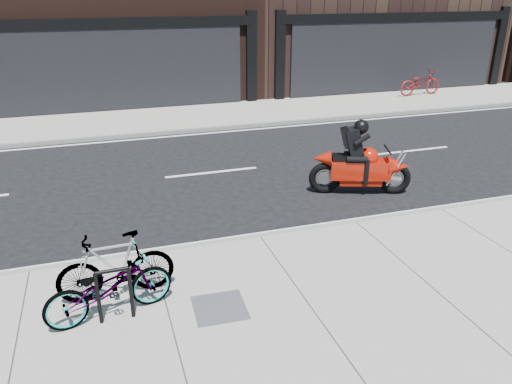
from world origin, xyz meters
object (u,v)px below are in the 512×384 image
object	(u,v)px
bicycle_rear	(116,266)
utility_grate	(220,307)
bicycle_far	(420,83)
motorcycle	(365,164)
bicycle_front	(109,287)
bike_rack	(114,290)

from	to	relation	value
bicycle_rear	utility_grate	world-z (taller)	bicycle_rear
bicycle_rear	bicycle_far	world-z (taller)	bicycle_far
bicycle_rear	motorcycle	distance (m)	6.30
motorcycle	bicycle_rear	bearing A→B (deg)	-134.79
bicycle_front	bicycle_far	world-z (taller)	bicycle_far
bicycle_rear	bicycle_front	bearing A→B (deg)	-16.81
motorcycle	utility_grate	bearing A→B (deg)	-121.28
bike_rack	bicycle_far	xyz separation A→B (m)	(13.27, 12.06, 0.04)
bike_rack	motorcycle	xyz separation A→B (m)	(5.73, 3.34, 0.10)
bicycle_front	motorcycle	xyz separation A→B (m)	(5.80, 3.22, 0.11)
bike_rack	bicycle_rear	world-z (taller)	bicycle_rear
bicycle_front	bicycle_far	distance (m)	17.90
bicycle_front	utility_grate	xyz separation A→B (m)	(1.49, -0.30, -0.46)
bike_rack	bicycle_front	size ratio (longest dim) A/B	0.45
bike_rack	bicycle_front	bearing A→B (deg)	118.50
bike_rack	utility_grate	xyz separation A→B (m)	(1.43, -0.18, -0.47)
bike_rack	utility_grate	distance (m)	1.51
bicycle_front	bicycle_rear	size ratio (longest dim) A/B	1.05
motorcycle	utility_grate	distance (m)	5.59
bicycle_rear	bicycle_far	distance (m)	17.49
bicycle_rear	bicycle_far	bearing A→B (deg)	128.62
motorcycle	utility_grate	world-z (taller)	motorcycle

